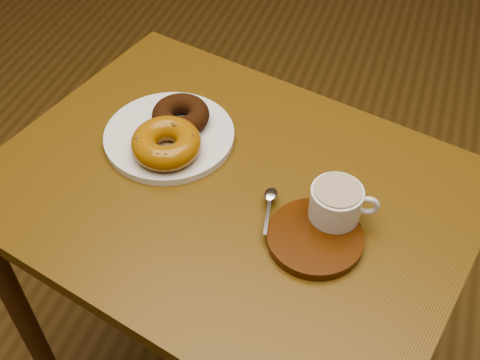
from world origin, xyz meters
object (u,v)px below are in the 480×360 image
(cafe_table, at_px, (230,229))
(coffee_cup, at_px, (337,202))
(donut_plate, at_px, (169,136))
(saucer, at_px, (315,238))

(cafe_table, bearing_deg, coffee_cup, 7.76)
(donut_plate, xyz_separation_m, saucer, (0.31, -0.14, 0.00))
(coffee_cup, bearing_deg, donut_plate, 155.05)
(saucer, xyz_separation_m, coffee_cup, (0.02, 0.05, 0.04))
(donut_plate, distance_m, saucer, 0.34)
(cafe_table, height_order, saucer, saucer)
(saucer, bearing_deg, donut_plate, 155.28)
(donut_plate, relative_size, saucer, 1.57)
(cafe_table, distance_m, donut_plate, 0.21)
(donut_plate, distance_m, coffee_cup, 0.34)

